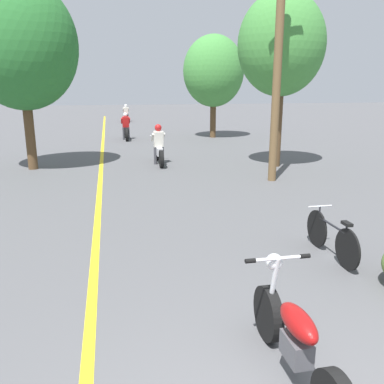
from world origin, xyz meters
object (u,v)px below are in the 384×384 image
(roadside_tree_right_near, at_px, (281,45))
(motorcycle_foreground, at_px, (295,340))
(roadside_tree_right_far, at_px, (214,71))
(motorcycle_rider_lead, at_px, (159,149))
(utility_pole, at_px, (278,58))
(roadside_tree_left, at_px, (21,45))
(bicycle_parked, at_px, (331,237))
(motorcycle_rider_far, at_px, (126,115))
(motorcycle_rider_mid, at_px, (126,129))

(roadside_tree_right_near, bearing_deg, motorcycle_foreground, -111.82)
(roadside_tree_right_far, height_order, motorcycle_rider_lead, roadside_tree_right_far)
(motorcycle_rider_lead, bearing_deg, motorcycle_foreground, -90.41)
(utility_pole, height_order, motorcycle_foreground, utility_pole)
(utility_pole, bearing_deg, roadside_tree_right_far, 85.42)
(motorcycle_rider_lead, bearing_deg, roadside_tree_right_near, -16.85)
(roadside_tree_right_far, height_order, roadside_tree_left, roadside_tree_left)
(bicycle_parked, bearing_deg, roadside_tree_left, 124.98)
(roadside_tree_right_far, xyz_separation_m, motorcycle_foreground, (-3.98, -18.81, -3.09))
(utility_pole, relative_size, roadside_tree_right_near, 1.19)
(motorcycle_rider_far, bearing_deg, roadside_tree_right_far, -68.75)
(roadside_tree_right_far, relative_size, bicycle_parked, 3.31)
(motorcycle_foreground, xyz_separation_m, motorcycle_rider_far, (-0.29, 29.80, 0.08))
(motorcycle_rider_lead, xyz_separation_m, motorcycle_rider_far, (-0.37, 18.25, -0.04))
(roadside_tree_right_near, relative_size, motorcycle_rider_far, 2.84)
(motorcycle_rider_lead, height_order, motorcycle_rider_far, motorcycle_rider_lead)
(roadside_tree_right_near, bearing_deg, roadside_tree_right_far, 91.00)
(motorcycle_rider_lead, xyz_separation_m, bicycle_parked, (1.82, -8.92, -0.19))
(roadside_tree_right_near, relative_size, roadside_tree_left, 0.95)
(motorcycle_rider_lead, height_order, bicycle_parked, motorcycle_rider_lead)
(roadside_tree_right_near, xyz_separation_m, motorcycle_rider_lead, (-4.05, 1.23, -3.55))
(motorcycle_rider_far, bearing_deg, motorcycle_rider_lead, -88.83)
(utility_pole, bearing_deg, motorcycle_rider_lead, 132.34)
(motorcycle_foreground, bearing_deg, roadside_tree_left, 110.54)
(bicycle_parked, bearing_deg, utility_pole, 77.50)
(roadside_tree_right_near, distance_m, motorcycle_rider_far, 20.29)
(motorcycle_foreground, distance_m, motorcycle_rider_mid, 18.85)
(roadside_tree_left, xyz_separation_m, motorcycle_rider_lead, (4.39, 0.05, -3.50))
(utility_pole, relative_size, motorcycle_rider_far, 3.38)
(roadside_tree_left, distance_m, motorcycle_rider_lead, 5.61)
(roadside_tree_right_near, height_order, motorcycle_rider_lead, roadside_tree_right_near)
(roadside_tree_right_far, bearing_deg, motorcycle_rider_far, 111.25)
(utility_pole, distance_m, motorcycle_foreground, 9.31)
(roadside_tree_left, relative_size, motorcycle_rider_lead, 2.90)
(roadside_tree_left, bearing_deg, roadside_tree_right_far, 41.46)
(utility_pole, xyz_separation_m, motorcycle_rider_far, (-3.42, 21.60, -3.05))
(roadside_tree_left, distance_m, motorcycle_rider_mid, 8.87)
(roadside_tree_right_near, xyz_separation_m, roadside_tree_right_far, (-0.15, 8.49, -0.57))
(bicycle_parked, bearing_deg, motorcycle_foreground, -125.88)
(motorcycle_rider_mid, height_order, bicycle_parked, motorcycle_rider_mid)
(bicycle_parked, bearing_deg, roadside_tree_right_near, 73.81)
(motorcycle_rider_far, bearing_deg, motorcycle_foreground, -89.44)
(utility_pole, distance_m, roadside_tree_right_near, 2.41)
(motorcycle_rider_lead, bearing_deg, motorcycle_rider_mid, 96.76)
(motorcycle_rider_mid, bearing_deg, roadside_tree_left, -115.62)
(roadside_tree_right_far, relative_size, motorcycle_foreground, 2.63)
(utility_pole, relative_size, roadside_tree_left, 1.13)
(utility_pole, bearing_deg, roadside_tree_right_near, 64.81)
(roadside_tree_right_near, distance_m, motorcycle_foreground, 11.70)
(motorcycle_rider_far, bearing_deg, motorcycle_rider_mid, -92.57)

